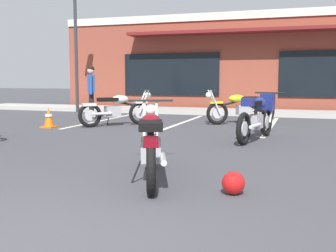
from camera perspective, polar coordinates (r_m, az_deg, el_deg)
ground_plane at (r=6.85m, az=0.07°, el=-4.21°), size 80.00×80.00×0.00m
sidewalk_kerb at (r=15.24m, az=10.28°, el=1.88°), size 22.00×1.80×0.14m
brick_storefront_building at (r=18.94m, az=12.01°, el=8.35°), size 15.76×5.95×3.84m
painted_stall_lines at (r=11.70m, az=7.80°, el=0.22°), size 7.66×4.80×0.01m
motorcycle_foreground_classic at (r=5.25m, az=-2.36°, el=-2.40°), size 1.05×2.02×0.98m
motorcycle_red_sportbike at (r=11.88m, az=9.92°, el=2.50°), size 1.85×1.38×0.98m
motorcycle_silver_naked at (r=8.85m, az=12.23°, el=1.53°), size 0.79×2.09×0.98m
motorcycle_blue_standard at (r=11.33m, az=-7.11°, el=2.36°), size 1.60×1.70×0.98m
person_in_shorts_foreground at (r=13.32m, az=-10.51°, el=5.02°), size 0.39×0.58×1.68m
helmet_on_pavement at (r=4.68m, az=8.96°, el=-7.73°), size 0.26×0.26×0.26m
traffic_cone at (r=11.32m, az=-16.05°, el=1.12°), size 0.34×0.34×0.53m
parking_lot_lamp_post at (r=16.22m, az=-12.79°, el=13.16°), size 0.24×0.76×4.93m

